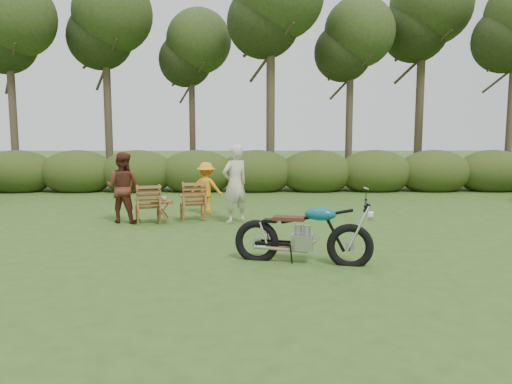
{
  "coord_description": "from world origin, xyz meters",
  "views": [
    {
      "loc": [
        -0.25,
        -7.71,
        2.09
      ],
      "look_at": [
        -0.12,
        1.66,
        0.9
      ],
      "focal_mm": 35.0,
      "sensor_mm": 36.0,
      "label": 1
    }
  ],
  "objects_px": {
    "side_table": "(162,212)",
    "cup": "(164,198)",
    "lawn_chair_right": "(193,220)",
    "adult_a": "(235,223)",
    "adult_b": "(124,222)",
    "motorcycle": "(302,262)",
    "lawn_chair_left": "(148,223)",
    "child": "(207,214)"
  },
  "relations": [
    {
      "from": "motorcycle",
      "to": "child",
      "type": "bearing_deg",
      "value": 126.37
    },
    {
      "from": "motorcycle",
      "to": "lawn_chair_left",
      "type": "bearing_deg",
      "value": 146.41
    },
    {
      "from": "adult_b",
      "to": "child",
      "type": "distance_m",
      "value": 2.08
    },
    {
      "from": "lawn_chair_right",
      "to": "motorcycle",
      "type": "bearing_deg",
      "value": 105.37
    },
    {
      "from": "lawn_chair_left",
      "to": "child",
      "type": "relative_size",
      "value": 0.68
    },
    {
      "from": "lawn_chair_right",
      "to": "adult_b",
      "type": "xyz_separation_m",
      "value": [
        -1.53,
        -0.25,
        0.0
      ]
    },
    {
      "from": "lawn_chair_left",
      "to": "adult_a",
      "type": "xyz_separation_m",
      "value": [
        1.95,
        0.01,
        0.0
      ]
    },
    {
      "from": "cup",
      "to": "adult_b",
      "type": "bearing_deg",
      "value": 177.27
    },
    {
      "from": "motorcycle",
      "to": "adult_a",
      "type": "height_order",
      "value": "adult_a"
    },
    {
      "from": "motorcycle",
      "to": "side_table",
      "type": "bearing_deg",
      "value": 143.32
    },
    {
      "from": "lawn_chair_right",
      "to": "cup",
      "type": "relative_size",
      "value": 7.67
    },
    {
      "from": "motorcycle",
      "to": "adult_b",
      "type": "distance_m",
      "value": 5.04
    },
    {
      "from": "side_table",
      "to": "cup",
      "type": "bearing_deg",
      "value": 50.58
    },
    {
      "from": "adult_a",
      "to": "lawn_chair_right",
      "type": "bearing_deg",
      "value": -55.17
    },
    {
      "from": "lawn_chair_left",
      "to": "child",
      "type": "bearing_deg",
      "value": -151.7
    },
    {
      "from": "lawn_chair_right",
      "to": "side_table",
      "type": "height_order",
      "value": "side_table"
    },
    {
      "from": "side_table",
      "to": "cup",
      "type": "relative_size",
      "value": 4.26
    },
    {
      "from": "side_table",
      "to": "motorcycle",
      "type": "bearing_deg",
      "value": -50.47
    },
    {
      "from": "lawn_chair_right",
      "to": "cup",
      "type": "height_order",
      "value": "cup"
    },
    {
      "from": "motorcycle",
      "to": "child",
      "type": "height_order",
      "value": "child"
    },
    {
      "from": "lawn_chair_right",
      "to": "side_table",
      "type": "relative_size",
      "value": 1.8
    },
    {
      "from": "adult_a",
      "to": "lawn_chair_left",
      "type": "bearing_deg",
      "value": -36.17
    },
    {
      "from": "lawn_chair_left",
      "to": "side_table",
      "type": "distance_m",
      "value": 0.4
    },
    {
      "from": "lawn_chair_right",
      "to": "adult_b",
      "type": "relative_size",
      "value": 0.57
    },
    {
      "from": "side_table",
      "to": "adult_b",
      "type": "xyz_separation_m",
      "value": [
        -0.88,
        0.09,
        -0.25
      ]
    },
    {
      "from": "cup",
      "to": "motorcycle",
      "type": "bearing_deg",
      "value": -51.19
    },
    {
      "from": "child",
      "to": "lawn_chair_left",
      "type": "bearing_deg",
      "value": 57.15
    },
    {
      "from": "side_table",
      "to": "cup",
      "type": "distance_m",
      "value": 0.3
    },
    {
      "from": "child",
      "to": "lawn_chair_right",
      "type": "bearing_deg",
      "value": 86.49
    },
    {
      "from": "side_table",
      "to": "adult_b",
      "type": "bearing_deg",
      "value": 174.36
    },
    {
      "from": "cup",
      "to": "side_table",
      "type": "bearing_deg",
      "value": -129.42
    },
    {
      "from": "side_table",
      "to": "adult_a",
      "type": "distance_m",
      "value": 1.65
    },
    {
      "from": "adult_a",
      "to": "adult_b",
      "type": "distance_m",
      "value": 2.51
    },
    {
      "from": "side_table",
      "to": "adult_a",
      "type": "height_order",
      "value": "adult_a"
    },
    {
      "from": "side_table",
      "to": "adult_a",
      "type": "bearing_deg",
      "value": 0.2
    },
    {
      "from": "lawn_chair_right",
      "to": "side_table",
      "type": "xyz_separation_m",
      "value": [
        -0.64,
        -0.34,
        0.25
      ]
    },
    {
      "from": "adult_a",
      "to": "side_table",
      "type": "bearing_deg",
      "value": -36.23
    },
    {
      "from": "lawn_chair_right",
      "to": "child",
      "type": "distance_m",
      "value": 0.88
    },
    {
      "from": "lawn_chair_right",
      "to": "lawn_chair_left",
      "type": "xyz_separation_m",
      "value": [
        -0.96,
        -0.34,
        0.0
      ]
    },
    {
      "from": "lawn_chair_right",
      "to": "child",
      "type": "height_order",
      "value": "child"
    },
    {
      "from": "adult_b",
      "to": "motorcycle",
      "type": "bearing_deg",
      "value": 147.88
    },
    {
      "from": "adult_a",
      "to": "adult_b",
      "type": "height_order",
      "value": "adult_a"
    }
  ]
}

